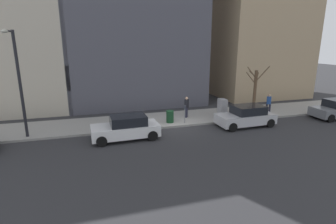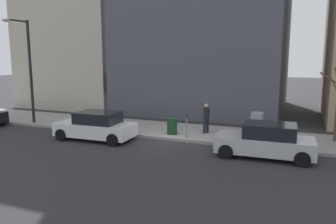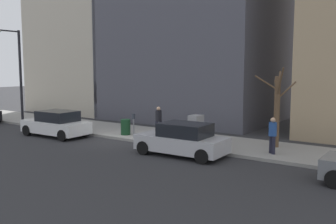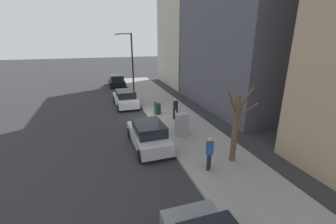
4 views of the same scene
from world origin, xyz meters
TOP-DOWN VIEW (x-y plane):
  - ground_plane at (0.00, 0.00)m, footprint 120.00×120.00m
  - sidewalk at (2.00, 0.00)m, footprint 4.00×36.00m
  - parked_car_silver at (-1.05, -5.01)m, footprint 2.03×4.25m
  - parked_car_white at (-1.24, 3.74)m, footprint 2.04×4.26m
  - parking_meter at (0.45, -0.80)m, footprint 0.14×0.10m
  - utility_box at (1.30, -4.32)m, footprint 0.83×0.61m
  - streetlamp at (0.28, 9.79)m, footprint 1.97×0.32m
  - bare_tree at (2.61, -8.13)m, footprint 2.03×1.72m
  - trash_bin at (0.90, 0.20)m, footprint 0.56×0.56m
  - pedestrian_near_meter at (1.06, -8.49)m, footprint 0.36×0.36m
  - pedestrian_midblock at (1.88, -1.47)m, footprint 0.37×0.36m
  - office_tower_left at (10.37, -12.78)m, footprint 9.74×9.74m
  - office_tower_right at (10.25, 12.04)m, footprint 9.49×9.49m

SIDE VIEW (x-z plane):
  - ground_plane at x=0.00m, z-range 0.00..0.00m
  - sidewalk at x=2.00m, z-range 0.00..0.15m
  - trash_bin at x=0.90m, z-range 0.15..1.05m
  - parked_car_silver at x=-1.05m, z-range -0.02..1.50m
  - parked_car_white at x=-1.24m, z-range -0.02..1.50m
  - utility_box at x=1.30m, z-range 0.13..1.56m
  - parking_meter at x=0.45m, z-range 0.30..1.65m
  - pedestrian_near_meter at x=1.06m, z-range 0.26..1.92m
  - pedestrian_midblock at x=1.88m, z-range 0.26..1.92m
  - bare_tree at x=2.61m, z-range 0.11..4.03m
  - streetlamp at x=0.28m, z-range 0.77..7.27m
  - office_tower_right at x=10.25m, z-range 0.00..15.59m
  - office_tower_left at x=10.37m, z-range 0.00..18.09m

